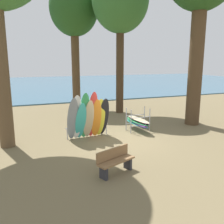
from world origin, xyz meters
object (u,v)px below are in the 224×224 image
object	(u,v)px
leaning_board_pile	(88,118)
board_storage_rack	(138,121)
tree_far_left_back	(120,1)
park_bench	(115,160)
tree_mid_behind	(74,10)

from	to	relation	value
leaning_board_pile	board_storage_rack	size ratio (longest dim) A/B	1.09
tree_far_left_back	park_bench	xyz separation A→B (m)	(-3.97, -9.04, -7.14)
park_bench	tree_mid_behind	bearing A→B (deg)	83.01
tree_mid_behind	park_bench	xyz separation A→B (m)	(-1.47, -11.96, -6.94)
tree_mid_behind	tree_far_left_back	size ratio (longest dim) A/B	0.97
board_storage_rack	park_bench	bearing A→B (deg)	-125.21
tree_far_left_back	board_storage_rack	bearing A→B (deg)	-101.23
leaning_board_pile	park_bench	xyz separation A→B (m)	(-0.19, -3.94, -0.58)
tree_mid_behind	board_storage_rack	bearing A→B (deg)	-78.53
leaning_board_pile	tree_far_left_back	bearing A→B (deg)	53.49
tree_far_left_back	leaning_board_pile	xyz separation A→B (m)	(-3.78, -5.11, -6.56)
tree_mid_behind	park_bench	distance (m)	13.91
leaning_board_pile	board_storage_rack	distance (m)	2.90
tree_mid_behind	park_bench	bearing A→B (deg)	-96.99
tree_far_left_back	leaning_board_pile	world-z (taller)	tree_far_left_back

